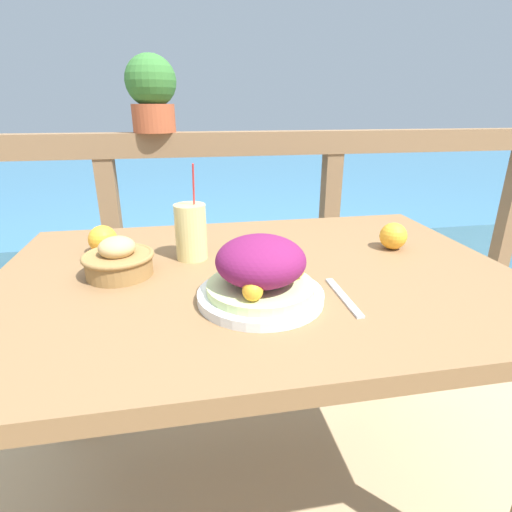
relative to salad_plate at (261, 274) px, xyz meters
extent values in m
plane|color=tan|center=(0.02, 0.15, -0.82)|extent=(12.00, 12.00, 0.00)
cube|color=olive|center=(0.02, 0.15, -0.08)|extent=(1.25, 0.88, 0.04)
cube|color=olive|center=(-0.55, 0.53, -0.46)|extent=(0.06, 0.06, 0.72)
cube|color=olive|center=(0.59, 0.53, -0.46)|extent=(0.06, 0.06, 0.72)
cube|color=brown|center=(0.02, 0.88, 0.18)|extent=(2.80, 0.08, 0.09)
cube|color=brown|center=(-0.43, 0.88, -0.34)|extent=(0.07, 0.07, 0.95)
cube|color=brown|center=(0.48, 0.88, -0.34)|extent=(0.07, 0.07, 0.95)
cube|color=brown|center=(1.39, 0.88, -0.34)|extent=(0.07, 0.07, 0.95)
cube|color=teal|center=(0.02, 3.38, -0.60)|extent=(12.00, 4.00, 0.43)
cylinder|color=silver|center=(0.00, 0.00, -0.05)|extent=(0.26, 0.26, 0.02)
cylinder|color=#C6DB8E|center=(0.00, 0.00, -0.03)|extent=(0.22, 0.22, 0.02)
ellipsoid|color=#72194C|center=(0.00, 0.00, 0.03)|extent=(0.18, 0.18, 0.10)
sphere|color=#F9A328|center=(0.08, 0.01, 0.00)|extent=(0.04, 0.04, 0.04)
sphere|color=#F9A328|center=(-0.02, 0.08, 0.00)|extent=(0.04, 0.04, 0.04)
sphere|color=#F9A328|center=(-0.03, -0.07, 0.00)|extent=(0.04, 0.04, 0.04)
cylinder|color=#DBCC7F|center=(-0.13, 0.27, 0.01)|extent=(0.08, 0.08, 0.15)
cylinder|color=red|center=(-0.12, 0.27, 0.08)|extent=(0.01, 0.06, 0.22)
cylinder|color=olive|center=(-0.31, 0.19, -0.03)|extent=(0.15, 0.15, 0.05)
torus|color=olive|center=(-0.31, 0.19, -0.01)|extent=(0.17, 0.17, 0.01)
ellipsoid|color=tan|center=(-0.31, 0.19, 0.01)|extent=(0.09, 0.09, 0.05)
cylinder|color=#A34C2D|center=(-0.24, 0.88, 0.27)|extent=(0.16, 0.16, 0.10)
sphere|color=#336B2D|center=(-0.24, 0.88, 0.40)|extent=(0.18, 0.18, 0.18)
cube|color=silver|center=(0.17, -0.02, -0.06)|extent=(0.02, 0.18, 0.00)
sphere|color=#F9A328|center=(0.43, 0.24, -0.02)|extent=(0.08, 0.08, 0.08)
sphere|color=#F9A328|center=(-0.37, 0.36, -0.02)|extent=(0.08, 0.08, 0.08)
camera|label=1|loc=(-0.14, -0.73, 0.32)|focal=28.00mm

